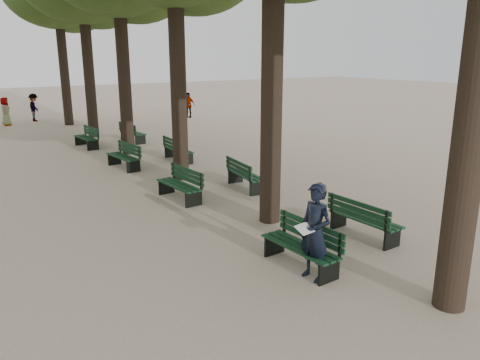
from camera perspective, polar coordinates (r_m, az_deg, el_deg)
ground at (r=8.95m, az=7.54°, el=-12.23°), size 120.00×120.00×0.00m
bench_left_0 at (r=9.39m, az=7.31°, el=-9.02°), size 0.64×1.82×0.92m
bench_left_1 at (r=13.62m, az=-7.41°, el=-1.31°), size 0.69×1.83×0.92m
bench_left_2 at (r=17.79m, az=-14.01°, el=2.23°), size 0.76×1.85×0.92m
bench_left_3 at (r=22.31m, az=-18.21°, el=4.47°), size 0.70×1.84×0.92m
bench_right_0 at (r=11.15m, az=14.89°, el=-5.46°), size 0.63×1.82×0.92m
bench_right_1 at (r=14.63m, az=0.76°, el=-0.04°), size 0.81×1.86×0.92m
bench_right_2 at (r=18.67m, az=-7.50°, el=3.15°), size 0.64×1.82×0.92m
bench_right_3 at (r=23.15m, az=-12.92°, el=5.21°), size 0.73×1.84×0.92m
man_with_map at (r=8.74m, az=9.13°, el=-6.30°), size 0.66×0.78×1.86m
pedestrian_d at (r=31.06m, az=-26.68°, el=7.47°), size 0.54×0.87×1.66m
pedestrian_c at (r=31.68m, az=-6.33°, el=9.08°), size 0.84×0.98×1.66m
pedestrian_b at (r=32.34m, az=-23.80°, el=8.09°), size 0.78×1.16×1.73m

